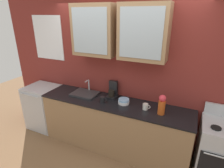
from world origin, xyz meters
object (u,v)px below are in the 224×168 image
object	(u,v)px
vase	(162,105)
coffee_maker	(113,91)
stove_range	(219,153)
sink_faucet	(85,93)
dishwasher	(44,107)
cup_near_sink	(103,100)
bowl_stack	(124,101)
cup_near_bowls	(146,107)

from	to	relation	value
vase	coffee_maker	xyz separation A→B (m)	(-0.91, 0.24, -0.05)
stove_range	coffee_maker	xyz separation A→B (m)	(-1.77, 0.20, 0.56)
sink_faucet	dishwasher	world-z (taller)	sink_faucet
stove_range	vase	bearing A→B (deg)	-177.37
dishwasher	cup_near_sink	bearing A→B (deg)	-2.72
cup_near_sink	dishwasher	size ratio (longest dim) A/B	0.13
bowl_stack	coffee_maker	size ratio (longest dim) A/B	0.65
cup_near_sink	bowl_stack	bearing A→B (deg)	17.93
bowl_stack	cup_near_bowls	xyz separation A→B (m)	(0.38, -0.04, 0.01)
cup_near_sink	dishwasher	xyz separation A→B (m)	(-1.47, 0.07, -0.51)
sink_faucet	cup_near_sink	distance (m)	0.47
cup_near_bowls	sink_faucet	bearing A→B (deg)	176.14
coffee_maker	sink_faucet	bearing A→B (deg)	-166.43
bowl_stack	vase	bearing A→B (deg)	-6.85
vase	cup_near_sink	distance (m)	0.98
stove_range	bowl_stack	xyz separation A→B (m)	(-1.49, 0.04, 0.50)
bowl_stack	dishwasher	world-z (taller)	bowl_stack
coffee_maker	bowl_stack	bearing A→B (deg)	-29.73
sink_faucet	bowl_stack	distance (m)	0.79
stove_range	cup_near_sink	xyz separation A→B (m)	(-1.83, -0.07, 0.51)
cup_near_sink	dishwasher	distance (m)	1.56
sink_faucet	coffee_maker	world-z (taller)	coffee_maker
bowl_stack	coffee_maker	world-z (taller)	coffee_maker
stove_range	vase	size ratio (longest dim) A/B	3.58
bowl_stack	dishwasher	distance (m)	1.88
stove_range	bowl_stack	bearing A→B (deg)	178.61
stove_range	cup_near_sink	world-z (taller)	stove_range
cup_near_sink	cup_near_bowls	xyz separation A→B (m)	(0.72, 0.07, -0.00)
bowl_stack	dishwasher	xyz separation A→B (m)	(-1.81, -0.04, -0.50)
sink_faucet	bowl_stack	world-z (taller)	sink_faucet
sink_faucet	vase	bearing A→B (deg)	-4.59
cup_near_sink	cup_near_bowls	bearing A→B (deg)	5.48
vase	dishwasher	world-z (taller)	vase
vase	cup_near_sink	size ratio (longest dim) A/B	2.66
sink_faucet	vase	distance (m)	1.43
sink_faucet	bowl_stack	bearing A→B (deg)	-2.77
stove_range	bowl_stack	size ratio (longest dim) A/B	5.89
sink_faucet	coffee_maker	distance (m)	0.53
bowl_stack	coffee_maker	distance (m)	0.33
cup_near_bowls	cup_near_sink	bearing A→B (deg)	-174.52
dishwasher	stove_range	bearing A→B (deg)	0.07
sink_faucet	cup_near_bowls	world-z (taller)	sink_faucet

